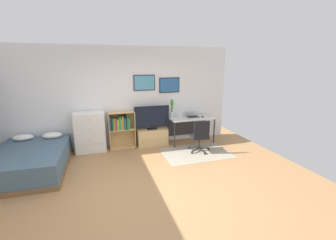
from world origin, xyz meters
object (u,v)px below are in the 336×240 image
at_px(computer_mouse, 203,117).
at_px(desk, 190,121).
at_px(bed, 31,160).
at_px(bookshelf, 121,126).
at_px(dresser, 90,132).
at_px(bamboo_vase, 172,108).
at_px(office_chair, 200,135).
at_px(wine_glass, 181,114).
at_px(television, 152,118).
at_px(tv_stand, 152,137).
at_px(laptop, 192,115).

bearing_deg(computer_mouse, desk, 156.83).
xyz_separation_m(bed, bookshelf, (1.99, 0.85, 0.35)).
height_order(dresser, bamboo_vase, bamboo_vase).
bearing_deg(computer_mouse, dresser, 177.06).
bearing_deg(computer_mouse, office_chair, -119.34).
relative_size(computer_mouse, wine_glass, 0.58).
bearing_deg(bookshelf, bamboo_vase, 1.76).
distance_m(office_chair, computer_mouse, 0.90).
xyz_separation_m(television, wine_glass, (0.78, -0.16, 0.08)).
bearing_deg(tv_stand, dresser, -179.47).
bearing_deg(computer_mouse, television, 174.06).
bearing_deg(desk, dresser, 179.63).
bearing_deg(office_chair, laptop, 88.67).
distance_m(bed, computer_mouse, 4.38).
bearing_deg(bamboo_vase, bed, -165.53).
xyz_separation_m(office_chair, computer_mouse, (0.41, 0.74, 0.30)).
height_order(television, office_chair, television).
distance_m(laptop, wine_glass, 0.45).
bearing_deg(laptop, computer_mouse, -29.86).
bearing_deg(office_chair, computer_mouse, 68.67).
height_order(desk, office_chair, office_chair).
bearing_deg(bamboo_vase, laptop, -11.39).
relative_size(dresser, laptop, 2.65).
xyz_separation_m(bamboo_vase, wine_glass, (0.16, -0.27, -0.14)).
relative_size(office_chair, wine_glass, 4.78).
bearing_deg(television, wine_glass, -11.34).
relative_size(bamboo_vase, wine_glass, 2.86).
bearing_deg(wine_glass, office_chair, -70.02).
bearing_deg(bamboo_vase, wine_glass, -58.73).
relative_size(bed, tv_stand, 2.44).
height_order(tv_stand, computer_mouse, computer_mouse).
bearing_deg(tv_stand, laptop, -1.21).
relative_size(bookshelf, office_chair, 1.16).
xyz_separation_m(television, office_chair, (1.04, -0.89, -0.34)).
relative_size(desk, computer_mouse, 12.12).
bearing_deg(bookshelf, tv_stand, -3.08).
height_order(television, laptop, television).
xyz_separation_m(computer_mouse, bamboo_vase, (-0.84, 0.27, 0.26)).
bearing_deg(television, computer_mouse, -5.94).
distance_m(laptop, computer_mouse, 0.31).
bearing_deg(laptop, dresser, 178.94).
relative_size(bed, laptop, 5.17).
distance_m(dresser, television, 1.66).
bearing_deg(office_chair, wine_glass, 117.99).
relative_size(dresser, computer_mouse, 10.10).
xyz_separation_m(bookshelf, tv_stand, (0.85, -0.05, -0.36)).
bearing_deg(desk, office_chair, -95.52).
xyz_separation_m(bookshelf, computer_mouse, (2.31, -0.22, 0.16)).
distance_m(office_chair, laptop, 0.96).
distance_m(television, desk, 1.15).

